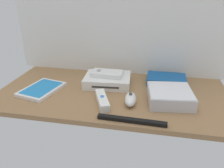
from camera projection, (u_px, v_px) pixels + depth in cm
name	position (u px, v px, depth cm)	size (l,w,h in cm)	color
ground_plane	(112.00, 94.00, 97.62)	(100.00, 48.00, 2.00)	#936D47
back_wall	(122.00, 10.00, 105.90)	(110.00, 1.20, 64.00)	white
game_console	(108.00, 80.00, 103.88)	(22.19, 17.75, 4.40)	white
mini_computer	(170.00, 96.00, 88.44)	(18.87, 18.87, 5.30)	silver
game_case	(42.00, 89.00, 98.37)	(17.45, 21.53, 1.56)	white
network_router	(166.00, 80.00, 105.67)	(18.11, 12.52, 3.40)	#145193
remote_wand	(102.00, 100.00, 87.57)	(8.97, 15.05, 3.40)	white
remote_nunchuk	(130.00, 99.00, 87.20)	(5.01, 10.25, 5.10)	white
remote_classic_pad	(107.00, 74.00, 102.73)	(14.69, 8.54, 2.40)	white
sensor_bar	(132.00, 120.00, 76.06)	(24.00, 1.80, 1.40)	black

